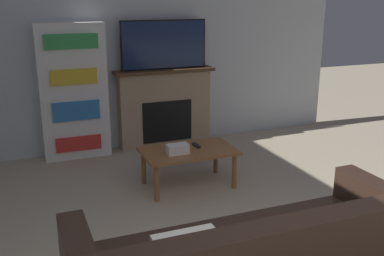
% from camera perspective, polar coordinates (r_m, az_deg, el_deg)
% --- Properties ---
extents(wall_back, '(5.62, 0.06, 2.70)m').
position_cam_1_polar(wall_back, '(5.89, -6.49, 10.60)').
color(wall_back, silver).
rests_on(wall_back, ground_plane).
extents(fireplace, '(1.32, 0.28, 1.03)m').
position_cam_1_polar(fireplace, '(5.97, -3.50, 2.65)').
color(fireplace, tan).
rests_on(fireplace, ground_plane).
extents(tv, '(1.13, 0.03, 0.62)m').
position_cam_1_polar(tv, '(5.81, -3.58, 10.51)').
color(tv, black).
rests_on(tv, fireplace).
extents(coffee_table, '(0.96, 0.58, 0.41)m').
position_cam_1_polar(coffee_table, '(4.68, -0.46, -3.35)').
color(coffee_table, brown).
rests_on(coffee_table, ground_plane).
extents(tissue_box, '(0.22, 0.12, 0.10)m').
position_cam_1_polar(tissue_box, '(4.53, -1.84, -2.68)').
color(tissue_box, white).
rests_on(tissue_box, coffee_table).
extents(remote_control, '(0.04, 0.15, 0.02)m').
position_cam_1_polar(remote_control, '(4.76, 0.54, -2.21)').
color(remote_control, black).
rests_on(remote_control, coffee_table).
extents(bookshelf, '(0.80, 0.29, 1.64)m').
position_cam_1_polar(bookshelf, '(5.63, -14.81, 4.46)').
color(bookshelf, white).
rests_on(bookshelf, ground_plane).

